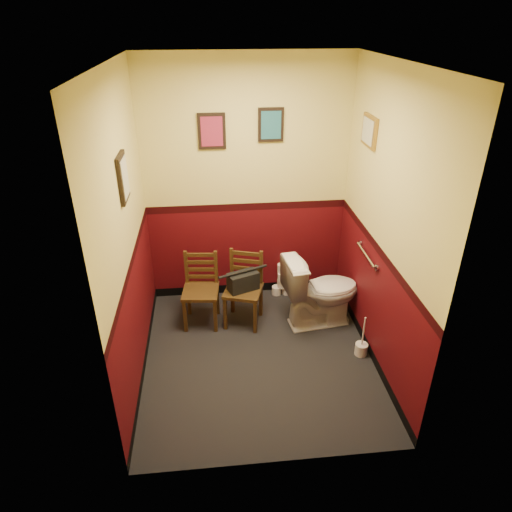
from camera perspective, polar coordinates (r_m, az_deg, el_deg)
The scene contains 17 objects.
floor at distance 4.62m, azimuth 0.33°, elevation -12.47°, with size 2.20×2.40×0.00m, color black.
ceiling at distance 3.51m, azimuth 0.47°, elevation 23.09°, with size 2.20×2.40×0.00m, color silver.
wall_back at distance 4.98m, azimuth -1.16°, elevation 8.74°, with size 2.20×2.70×0.00m, color #4A080E.
wall_front at distance 2.85m, azimuth 3.09°, elevation -7.60°, with size 2.20×2.70×0.00m, color #4A080E.
wall_left at distance 3.92m, azimuth -15.81°, elevation 1.97°, with size 2.40×2.70×0.00m, color #4A080E.
wall_right at distance 4.14m, azimuth 15.74°, elevation 3.39°, with size 2.40×2.70×0.00m, color #4A080E.
grab_bar at distance 4.51m, azimuth 13.65°, elevation 0.12°, with size 0.05×0.56×0.06m.
framed_print_back_a at distance 4.78m, azimuth -5.55°, elevation 15.26°, with size 0.28×0.04×0.36m.
framed_print_back_b at distance 4.81m, azimuth 1.87°, elevation 16.07°, with size 0.26×0.04×0.34m.
framed_print_left at distance 3.83m, azimuth -16.28°, elevation 9.37°, with size 0.04×0.30×0.38m.
framed_print_right at distance 4.44m, azimuth 13.98°, elevation 14.91°, with size 0.04×0.34×0.28m.
toilet at distance 4.90m, azimuth 8.12°, elevation -4.37°, with size 0.45×0.81×0.80m, color white.
toilet_brush at distance 4.72m, azimuth 13.02°, elevation -11.18°, with size 0.12×0.12×0.44m.
chair_left at distance 4.91m, azimuth -6.89°, elevation -4.20°, with size 0.41×0.41×0.80m.
chair_right at distance 4.88m, azimuth -1.51°, elevation -4.11°, with size 0.47×0.47×0.81m.
handbag at distance 4.78m, azimuth -1.63°, elevation -3.16°, with size 0.35×0.26×0.23m.
tp_stack at distance 5.45m, azimuth 3.25°, elevation -3.23°, with size 0.23×0.14×0.40m.
Camera 1 is at (-0.39, -3.48, 3.02)m, focal length 32.00 mm.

